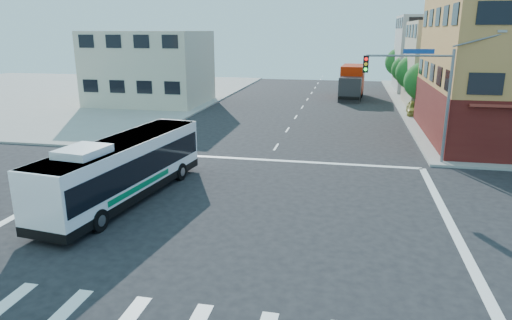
# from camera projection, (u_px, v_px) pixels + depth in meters

# --- Properties ---
(ground) EXTENTS (120.00, 120.00, 0.00)m
(ground) POSITION_uv_depth(u_px,v_px,m) (230.00, 217.00, 20.40)
(ground) COLOR black
(ground) RESTS_ON ground
(sidewalk_nw) EXTENTS (50.00, 50.00, 0.15)m
(sidewalk_nw) POSITION_uv_depth(u_px,v_px,m) (41.00, 93.00, 60.09)
(sidewalk_nw) COLOR gray
(sidewalk_nw) RESTS_ON ground
(building_east_near) EXTENTS (12.06, 10.06, 9.00)m
(building_east_near) POSITION_uv_depth(u_px,v_px,m) (467.00, 65.00, 47.93)
(building_east_near) COLOR tan
(building_east_near) RESTS_ON ground
(building_east_far) EXTENTS (12.06, 10.06, 10.00)m
(building_east_far) POSITION_uv_depth(u_px,v_px,m) (443.00, 54.00, 60.99)
(building_east_far) COLOR #A5A49F
(building_east_far) RESTS_ON ground
(building_west) EXTENTS (12.06, 10.06, 8.00)m
(building_west) POSITION_uv_depth(u_px,v_px,m) (150.00, 68.00, 50.83)
(building_west) COLOR beige
(building_west) RESTS_ON ground
(signal_mast_ne) EXTENTS (7.91, 1.13, 8.07)m
(signal_mast_ne) POSITION_uv_depth(u_px,v_px,m) (420.00, 83.00, 27.30)
(signal_mast_ne) COLOR slate
(signal_mast_ne) RESTS_ON ground
(street_tree_a) EXTENTS (3.60, 3.60, 5.53)m
(street_tree_a) POSITION_uv_depth(u_px,v_px,m) (425.00, 79.00, 43.45)
(street_tree_a) COLOR #361F13
(street_tree_a) RESTS_ON ground
(street_tree_b) EXTENTS (3.80, 3.80, 5.79)m
(street_tree_b) POSITION_uv_depth(u_px,v_px,m) (414.00, 70.00, 50.95)
(street_tree_b) COLOR #361F13
(street_tree_b) RESTS_ON ground
(street_tree_c) EXTENTS (3.40, 3.40, 5.29)m
(street_tree_c) POSITION_uv_depth(u_px,v_px,m) (406.00, 68.00, 58.57)
(street_tree_c) COLOR #361F13
(street_tree_c) RESTS_ON ground
(street_tree_d) EXTENTS (4.00, 4.00, 6.03)m
(street_tree_d) POSITION_uv_depth(u_px,v_px,m) (400.00, 60.00, 65.99)
(street_tree_d) COLOR #361F13
(street_tree_d) RESTS_ON ground
(transit_bus) EXTENTS (3.76, 11.38, 3.31)m
(transit_bus) POSITION_uv_depth(u_px,v_px,m) (124.00, 168.00, 22.08)
(transit_bus) COLOR black
(transit_bus) RESTS_ON ground
(box_truck) EXTENTS (3.11, 8.86, 3.92)m
(box_truck) POSITION_uv_depth(u_px,v_px,m) (352.00, 83.00, 55.77)
(box_truck) COLOR #27282C
(box_truck) RESTS_ON ground
(parked_car) EXTENTS (1.97, 4.25, 1.41)m
(parked_car) POSITION_uv_depth(u_px,v_px,m) (415.00, 108.00, 44.77)
(parked_car) COLOR #B6A947
(parked_car) RESTS_ON ground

